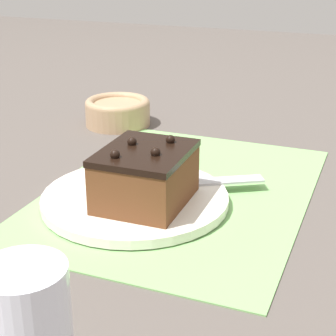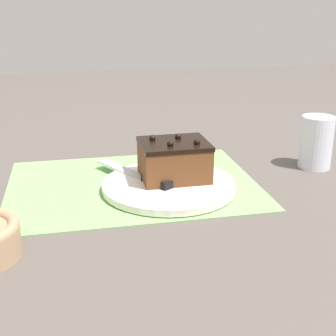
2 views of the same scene
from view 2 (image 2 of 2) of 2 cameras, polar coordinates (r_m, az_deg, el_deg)
name	(u,v)px [view 2 (image 2 of 2)]	position (r m, az deg, el deg)	size (l,w,h in m)	color
ground_plane	(133,185)	(0.88, -4.32, -2.07)	(3.00, 3.00, 0.00)	#544C47
placemat_woven	(133,184)	(0.88, -4.32, -1.95)	(0.46, 0.34, 0.00)	#7AB266
cake_plate	(169,185)	(0.85, 0.11, -2.13)	(0.24, 0.24, 0.01)	white
chocolate_cake	(174,160)	(0.86, 0.74, 1.02)	(0.12, 0.10, 0.08)	brown
serving_knife	(145,177)	(0.86, -2.86, -1.07)	(0.12, 0.19, 0.01)	black
drinking_glass	(316,142)	(1.00, 17.63, 3.01)	(0.07, 0.07, 0.11)	white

